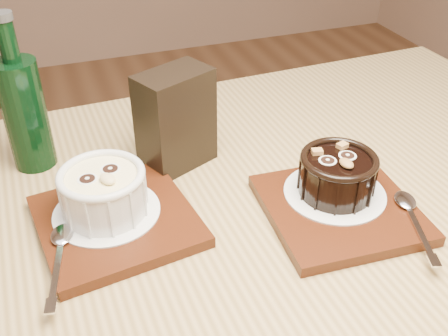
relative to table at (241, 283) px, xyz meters
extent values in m
cube|color=olive|center=(0.00, 0.00, 0.07)|extent=(1.23, 0.85, 0.04)
cylinder|color=olive|center=(0.54, 0.37, -0.30)|extent=(0.06, 0.06, 0.71)
cube|color=#451C0B|center=(-0.14, 0.06, 0.10)|extent=(0.20, 0.20, 0.01)
cylinder|color=white|center=(-0.15, 0.07, 0.11)|extent=(0.13, 0.13, 0.00)
cylinder|color=silver|center=(-0.15, 0.07, 0.13)|extent=(0.10, 0.10, 0.05)
cylinder|color=#FFEA9B|center=(-0.15, 0.07, 0.16)|extent=(0.08, 0.08, 0.00)
torus|color=silver|center=(-0.15, 0.07, 0.16)|extent=(0.10, 0.10, 0.01)
cylinder|color=black|center=(-0.17, 0.07, 0.16)|extent=(0.02, 0.02, 0.00)
cylinder|color=black|center=(-0.14, 0.08, 0.16)|extent=(0.02, 0.02, 0.00)
ellipsoid|color=#EACD88|center=(-0.14, 0.06, 0.16)|extent=(0.02, 0.03, 0.01)
cube|color=#451C0B|center=(0.13, -0.01, 0.10)|extent=(0.19, 0.19, 0.01)
cylinder|color=white|center=(0.13, 0.01, 0.11)|extent=(0.13, 0.13, 0.00)
cylinder|color=black|center=(0.13, 0.01, 0.13)|extent=(0.09, 0.09, 0.05)
cylinder|color=black|center=(0.13, 0.01, 0.15)|extent=(0.08, 0.08, 0.00)
torus|color=black|center=(0.13, 0.01, 0.16)|extent=(0.10, 0.10, 0.01)
cylinder|color=black|center=(0.12, 0.01, 0.16)|extent=(0.02, 0.02, 0.00)
cylinder|color=black|center=(0.15, 0.02, 0.16)|extent=(0.02, 0.02, 0.00)
ellipsoid|color=olive|center=(0.13, 0.00, 0.16)|extent=(0.02, 0.02, 0.01)
cube|color=#9F6934|center=(0.11, 0.03, 0.16)|extent=(0.02, 0.01, 0.01)
cube|color=#9F6934|center=(0.15, 0.03, 0.16)|extent=(0.02, 0.01, 0.01)
cube|color=black|center=(-0.03, 0.17, 0.16)|extent=(0.12, 0.10, 0.14)
cylinder|color=black|center=(-0.23, 0.24, 0.17)|extent=(0.06, 0.06, 0.16)
cylinder|color=black|center=(-0.23, 0.24, 0.27)|extent=(0.02, 0.02, 0.05)
cylinder|color=#333333|center=(-0.23, 0.24, 0.31)|extent=(0.03, 0.03, 0.01)
camera|label=1|loc=(-0.18, -0.44, 0.51)|focal=42.00mm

